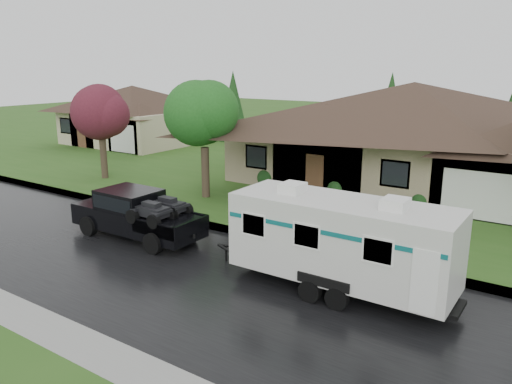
% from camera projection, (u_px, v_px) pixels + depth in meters
% --- Properties ---
extents(ground, '(140.00, 140.00, 0.00)m').
position_uv_depth(ground, '(228.00, 257.00, 17.81)').
color(ground, '#2D571B').
rests_on(ground, ground).
extents(road, '(140.00, 8.00, 0.01)m').
position_uv_depth(road, '(190.00, 276.00, 16.20)').
color(road, black).
rests_on(road, ground).
extents(curb, '(140.00, 0.50, 0.15)m').
position_uv_depth(curb, '(262.00, 237.00, 19.60)').
color(curb, gray).
rests_on(curb, ground).
extents(lawn, '(140.00, 26.00, 0.15)m').
position_uv_depth(lawn, '(379.00, 178.00, 29.84)').
color(lawn, '#2D571B').
rests_on(lawn, ground).
extents(house_main, '(19.44, 10.80, 6.90)m').
position_uv_depth(house_main, '(416.00, 123.00, 26.79)').
color(house_main, gray).
rests_on(house_main, lawn).
extents(house_far, '(10.80, 8.64, 5.80)m').
position_uv_depth(house_far, '(134.00, 110.00, 41.60)').
color(house_far, '#BCAE8C').
rests_on(house_far, lawn).
extents(tree_left_green, '(3.48, 3.48, 5.76)m').
position_uv_depth(tree_left_green, '(204.00, 118.00, 24.31)').
color(tree_left_green, '#382B1E').
rests_on(tree_left_green, lawn).
extents(tree_red, '(3.32, 3.32, 5.50)m').
position_uv_depth(tree_red, '(100.00, 113.00, 28.54)').
color(tree_red, '#382B1E').
rests_on(tree_red, lawn).
extents(shrub_row, '(13.60, 1.00, 1.00)m').
position_uv_depth(shrub_row, '(377.00, 193.00, 24.03)').
color(shrub_row, '#143814').
rests_on(shrub_row, lawn).
extents(pickup_truck, '(5.68, 2.16, 1.89)m').
position_uv_depth(pickup_truck, '(135.00, 212.00, 19.62)').
color(pickup_truck, black).
rests_on(pickup_truck, ground).
extents(travel_trailer, '(7.01, 2.46, 3.14)m').
position_uv_depth(travel_trailer, '(342.00, 239.00, 14.69)').
color(travel_trailer, silver).
rests_on(travel_trailer, ground).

